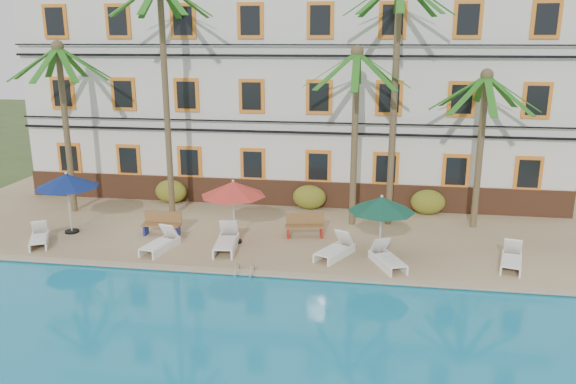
% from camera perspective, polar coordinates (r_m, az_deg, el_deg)
% --- Properties ---
extents(ground, '(100.00, 100.00, 0.00)m').
position_cam_1_polar(ground, '(19.59, -3.48, -7.88)').
color(ground, '#384C23').
rests_on(ground, ground).
extents(pool_deck, '(30.00, 12.00, 0.25)m').
position_cam_1_polar(pool_deck, '(24.14, -1.00, -2.98)').
color(pool_deck, tan).
rests_on(pool_deck, ground).
extents(pool_coping, '(30.00, 0.35, 0.06)m').
position_cam_1_polar(pool_coping, '(18.67, -4.07, -8.16)').
color(pool_coping, tan).
rests_on(pool_coping, pool_deck).
extents(hotel_building, '(25.40, 6.44, 10.22)m').
position_cam_1_polar(hotel_building, '(27.93, 0.69, 10.54)').
color(hotel_building, silver).
rests_on(hotel_building, pool_deck).
extents(palm_a, '(4.20, 4.20, 7.40)m').
position_cam_1_polar(palm_a, '(25.99, -21.84, 8.33)').
color(palm_a, brown).
rests_on(palm_a, pool_deck).
extents(palm_b, '(4.20, 4.20, 9.91)m').
position_cam_1_polar(palm_b, '(23.89, -12.45, 11.97)').
color(palm_b, brown).
rests_on(palm_b, pool_deck).
extents(palm_c, '(4.20, 4.20, 7.23)m').
position_cam_1_polar(palm_c, '(22.51, 6.86, 8.12)').
color(palm_c, brown).
rests_on(palm_c, pool_deck).
extents(palm_d, '(4.20, 4.20, 9.91)m').
position_cam_1_polar(palm_d, '(22.64, 10.87, 11.90)').
color(palm_d, brown).
rests_on(palm_d, pool_deck).
extents(palm_e, '(4.20, 4.20, 6.36)m').
position_cam_1_polar(palm_e, '(23.35, 19.13, 6.38)').
color(palm_e, brown).
rests_on(palm_e, pool_deck).
extents(shrub_left, '(1.50, 0.90, 1.10)m').
position_cam_1_polar(shrub_left, '(26.79, -11.79, 0.06)').
color(shrub_left, '#275017').
rests_on(shrub_left, pool_deck).
extents(shrub_mid, '(1.50, 0.90, 1.10)m').
position_cam_1_polar(shrub_mid, '(25.30, 2.18, -0.53)').
color(shrub_mid, '#275017').
rests_on(shrub_mid, pool_deck).
extents(shrub_right, '(1.50, 0.90, 1.10)m').
position_cam_1_polar(shrub_right, '(25.28, 14.02, -1.00)').
color(shrub_right, '#275017').
rests_on(shrub_right, pool_deck).
extents(umbrella_blue, '(2.47, 2.47, 2.47)m').
position_cam_1_polar(umbrella_blue, '(23.44, -21.57, 1.04)').
color(umbrella_blue, black).
rests_on(umbrella_blue, pool_deck).
extents(umbrella_red, '(2.45, 2.45, 2.45)m').
position_cam_1_polar(umbrella_red, '(20.81, -5.59, 0.30)').
color(umbrella_red, black).
rests_on(umbrella_red, pool_deck).
extents(umbrella_green, '(2.32, 2.32, 2.33)m').
position_cam_1_polar(umbrella_green, '(19.41, 9.48, -1.28)').
color(umbrella_green, black).
rests_on(umbrella_green, pool_deck).
extents(lounger_a, '(1.31, 1.77, 0.80)m').
position_cam_1_polar(lounger_a, '(23.06, -23.96, -4.24)').
color(lounger_a, white).
rests_on(lounger_a, pool_deck).
extents(lounger_b, '(1.02, 1.89, 0.85)m').
position_cam_1_polar(lounger_b, '(21.02, -12.82, -5.05)').
color(lounger_b, white).
rests_on(lounger_b, pool_deck).
extents(lounger_c, '(0.94, 2.08, 0.95)m').
position_cam_1_polar(lounger_c, '(20.70, -6.27, -4.97)').
color(lounger_c, white).
rests_on(lounger_c, pool_deck).
extents(lounger_d, '(1.43, 1.92, 0.86)m').
position_cam_1_polar(lounger_d, '(19.97, 4.84, -5.80)').
color(lounger_d, white).
rests_on(lounger_d, pool_deck).
extents(lounger_e, '(1.32, 1.90, 0.85)m').
position_cam_1_polar(lounger_e, '(19.41, 10.04, -6.63)').
color(lounger_e, white).
rests_on(lounger_e, pool_deck).
extents(lounger_f, '(1.06, 1.90, 0.85)m').
position_cam_1_polar(lounger_f, '(20.49, 21.76, -6.34)').
color(lounger_f, white).
rests_on(lounger_f, pool_deck).
extents(bench_left, '(1.51, 0.50, 0.93)m').
position_cam_1_polar(bench_left, '(22.54, -12.68, -3.12)').
color(bench_left, olive).
rests_on(bench_left, pool_deck).
extents(bench_right, '(1.56, 0.76, 0.93)m').
position_cam_1_polar(bench_right, '(21.81, 1.68, -3.36)').
color(bench_right, olive).
rests_on(bench_right, pool_deck).
extents(pool_ladder, '(0.54, 0.74, 0.74)m').
position_cam_1_polar(pool_ladder, '(18.61, -4.40, -8.35)').
color(pool_ladder, silver).
rests_on(pool_ladder, ground).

